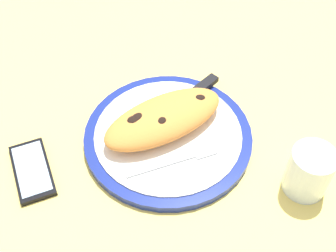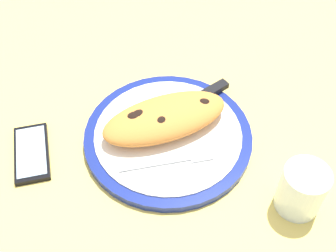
{
  "view_description": "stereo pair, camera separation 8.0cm",
  "coord_description": "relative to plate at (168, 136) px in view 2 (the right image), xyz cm",
  "views": [
    {
      "loc": [
        -24.58,
        -45.61,
        65.22
      ],
      "look_at": [
        0.0,
        0.0,
        3.89
      ],
      "focal_mm": 47.06,
      "sensor_mm": 36.0,
      "label": 1
    },
    {
      "loc": [
        -17.24,
        -48.85,
        65.22
      ],
      "look_at": [
        0.0,
        0.0,
        3.89
      ],
      "focal_mm": 47.06,
      "sensor_mm": 36.0,
      "label": 2
    }
  ],
  "objects": [
    {
      "name": "smartphone",
      "position": [
        -24.77,
        4.9,
        -0.35
      ],
      "size": [
        7.47,
        13.42,
        1.16
      ],
      "color": "black",
      "rests_on": "ground_plane"
    },
    {
      "name": "plate",
      "position": [
        0.0,
        0.0,
        0.0
      ],
      "size": [
        31.45,
        31.45,
        1.89
      ],
      "color": "navy",
      "rests_on": "ground_plane"
    },
    {
      "name": "calzone",
      "position": [
        -0.3,
        1.7,
        3.42
      ],
      "size": [
        24.29,
        11.52,
        4.84
      ],
      "color": "orange",
      "rests_on": "plate"
    },
    {
      "name": "water_glass",
      "position": [
        15.72,
        -20.31,
        2.99
      ],
      "size": [
        7.47,
        7.47,
        8.96
      ],
      "color": "silver",
      "rests_on": "ground_plane"
    },
    {
      "name": "knife",
      "position": [
        7.87,
        5.62,
        1.46
      ],
      "size": [
        22.35,
        8.78,
        1.2
      ],
      "color": "silver",
      "rests_on": "plate"
    },
    {
      "name": "ground_plane",
      "position": [
        0.0,
        0.0,
        -2.42
      ],
      "size": [
        150.0,
        150.0,
        3.0
      ],
      "primitive_type": "cube",
      "color": "#EACC60"
    },
    {
      "name": "fork",
      "position": [
        -1.01,
        -6.49,
        1.18
      ],
      "size": [
        16.83,
        3.81,
        0.4
      ],
      "color": "silver",
      "rests_on": "plate"
    }
  ]
}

